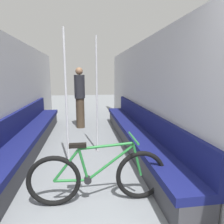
{
  "coord_description": "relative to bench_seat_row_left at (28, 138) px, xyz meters",
  "views": [
    {
      "loc": [
        0.04,
        -0.74,
        1.54
      ],
      "look_at": [
        0.42,
        1.99,
        1.03
      ],
      "focal_mm": 32.0,
      "sensor_mm": 36.0,
      "label": 1
    }
  ],
  "objects": [
    {
      "name": "wall_left",
      "position": [
        -0.27,
        -0.21,
        0.87
      ],
      "size": [
        0.1,
        9.45,
        2.29
      ],
      "primitive_type": "cube",
      "color": "#B2B2B7",
      "rests_on": "ground"
    },
    {
      "name": "wall_right",
      "position": [
        2.5,
        -0.21,
        0.87
      ],
      "size": [
        0.1,
        9.45,
        2.29
      ],
      "primitive_type": "cube",
      "color": "#B2B2B7",
      "rests_on": "ground"
    },
    {
      "name": "bench_seat_row_left",
      "position": [
        0.0,
        0.0,
        0.0
      ],
      "size": [
        0.49,
        5.07,
        0.83
      ],
      "color": "#3D3D42",
      "rests_on": "ground"
    },
    {
      "name": "bench_seat_row_right",
      "position": [
        2.24,
        0.0,
        0.0
      ],
      "size": [
        0.49,
        5.07,
        0.83
      ],
      "color": "#3D3D42",
      "rests_on": "ground"
    },
    {
      "name": "bicycle",
      "position": [
        1.3,
        -1.86,
        0.06
      ],
      "size": [
        1.68,
        0.46,
        0.82
      ],
      "rotation": [
        0.0,
        0.0,
        0.28
      ],
      "color": "black",
      "rests_on": "ground"
    },
    {
      "name": "grab_pole_near",
      "position": [
        1.4,
        -0.18,
        0.83
      ],
      "size": [
        0.08,
        0.08,
        2.27
      ],
      "color": "gray",
      "rests_on": "ground"
    },
    {
      "name": "grab_pole_far",
      "position": [
        0.86,
        -0.77,
        0.83
      ],
      "size": [
        0.08,
        0.08,
        2.27
      ],
      "color": "gray",
      "rests_on": "ground"
    },
    {
      "name": "passenger_standing",
      "position": [
        1.03,
        1.77,
        0.64
      ],
      "size": [
        0.3,
        0.3,
        1.76
      ],
      "rotation": [
        0.0,
        0.0,
        -1.21
      ],
      "color": "#473828",
      "rests_on": "ground"
    }
  ]
}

